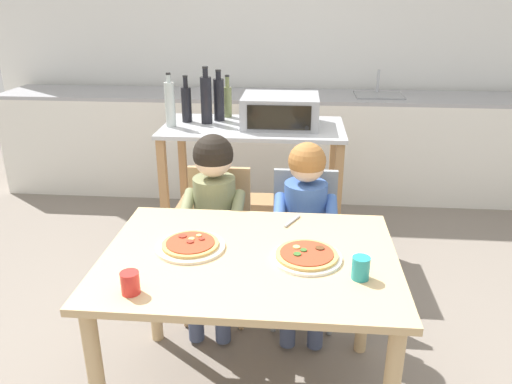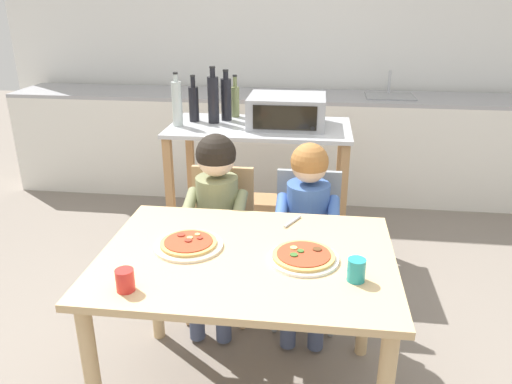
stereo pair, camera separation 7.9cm
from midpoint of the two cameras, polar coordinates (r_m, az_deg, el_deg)
name	(u,v)px [view 1 (the left image)]	position (r m, az deg, el deg)	size (l,w,h in m)	color
ground_plane	(267,266)	(3.38, 0.62, -8.43)	(11.68, 11.68, 0.00)	slate
back_wall_tiled	(282,35)	(4.75, 2.45, 17.49)	(5.40, 0.12, 2.70)	white
kitchen_counter	(278,144)	(4.50, 2.03, 5.53)	(4.86, 0.60, 1.09)	silver
kitchen_island_cart	(253,169)	(3.33, -0.99, 2.64)	(1.16, 0.61, 0.90)	#B7BABF
toaster_oven	(280,111)	(3.23, 2.08, 9.24)	(0.48, 0.40, 0.19)	#999BA0
bottle_tall_green_wine	(170,104)	(3.24, -10.48, 9.85)	(0.06, 0.06, 0.34)	#ADB7B2
bottle_clear_vinegar	(228,100)	(3.47, -3.92, 10.38)	(0.06, 0.06, 0.28)	olive
bottle_dark_olive_oil	(219,99)	(3.37, -4.93, 10.56)	(0.07, 0.07, 0.33)	black
bottle_slim_sauce	(186,103)	(3.36, -8.61, 9.97)	(0.07, 0.07, 0.30)	black
bottle_brown_beer	(206,99)	(3.30, -6.40, 10.48)	(0.07, 0.07, 0.37)	black
dining_table	(250,278)	(2.06, -1.85, -9.73)	(1.17, 0.85, 0.73)	tan
dining_chair_left	(218,232)	(2.76, -5.21, -4.52)	(0.36, 0.36, 0.81)	tan
dining_chair_right	(304,235)	(2.72, 4.65, -4.94)	(0.36, 0.36, 0.81)	gray
child_in_olive_shirt	(213,207)	(2.58, -5.81, -1.69)	(0.32, 0.42, 1.03)	#424C6B
child_in_blue_striped_shirt	(305,216)	(2.54, 4.74, -2.76)	(0.32, 0.42, 1.00)	#424C6B
pizza_plate_cream	(191,245)	(2.08, -8.56, -6.04)	(0.28, 0.28, 0.03)	beige
pizza_plate_white	(307,256)	(1.98, 4.65, -7.28)	(0.28, 0.28, 0.03)	white
drinking_cup_red	(130,283)	(1.82, -15.38, -9.96)	(0.07, 0.07, 0.08)	red
drinking_cup_teal	(361,268)	(1.86, 10.65, -8.52)	(0.07, 0.07, 0.09)	teal
serving_spoon	(292,221)	(2.28, 3.19, -3.32)	(0.01, 0.01, 0.14)	#B7BABF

